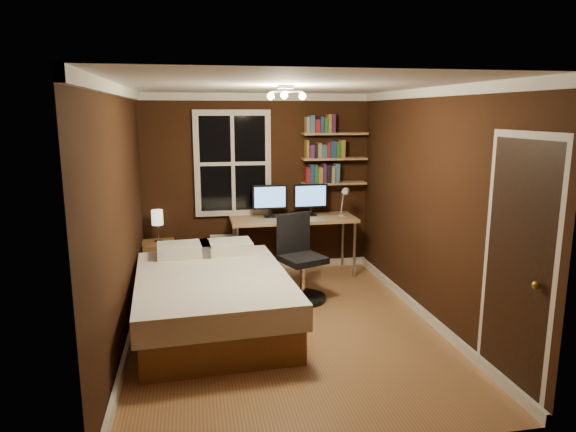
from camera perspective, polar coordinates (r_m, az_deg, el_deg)
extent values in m
plane|color=brown|center=(5.60, -0.42, -12.21)|extent=(4.20, 4.20, 0.00)
cube|color=black|center=(7.27, -3.37, 3.57)|extent=(3.20, 0.04, 2.50)
cube|color=black|center=(5.19, -18.11, -0.19)|extent=(0.04, 4.20, 2.50)
cube|color=black|center=(5.72, 15.55, 1.00)|extent=(0.04, 4.20, 2.50)
cube|color=white|center=(5.13, -0.46, 14.29)|extent=(3.20, 4.20, 0.02)
cube|color=silver|center=(7.16, -6.16, 5.82)|extent=(1.06, 0.06, 1.46)
sphere|color=gold|center=(4.22, 25.84, -6.94)|extent=(0.06, 0.06, 0.06)
cube|color=#9E7C4C|center=(7.37, 5.13, 3.65)|extent=(0.92, 0.22, 0.03)
cube|color=#9E7C4C|center=(7.33, 5.18, 6.36)|extent=(0.92, 0.22, 0.03)
cube|color=#9E7C4C|center=(7.30, 5.23, 9.10)|extent=(0.92, 0.22, 0.03)
cube|color=brown|center=(5.57, -8.29, -10.57)|extent=(1.58, 2.17, 0.33)
cube|color=white|center=(5.47, -8.38, -7.74)|extent=(1.67, 2.23, 0.25)
cube|color=white|center=(6.17, -11.51, -3.70)|extent=(0.63, 0.45, 0.15)
cube|color=white|center=(6.21, -6.90, -3.45)|extent=(0.63, 0.45, 0.15)
cube|color=brown|center=(7.17, -14.09, -4.90)|extent=(0.48, 0.48, 0.54)
cube|color=silver|center=(7.32, -7.14, -4.24)|extent=(0.37, 0.13, 0.55)
cube|color=#9E7C4C|center=(7.08, 0.59, -0.34)|extent=(1.72, 0.65, 0.04)
cylinder|color=beige|center=(6.80, -5.61, -4.46)|extent=(0.04, 0.04, 0.78)
cylinder|color=beige|center=(7.11, 7.40, -3.78)|extent=(0.04, 0.04, 0.78)
cylinder|color=beige|center=(7.34, -6.01, -3.26)|extent=(0.04, 0.04, 0.78)
cylinder|color=beige|center=(7.63, 6.09, -2.69)|extent=(0.04, 0.04, 0.78)
cylinder|color=black|center=(6.33, 1.61, -9.09)|extent=(0.58, 0.58, 0.05)
cylinder|color=silver|center=(6.25, 1.62, -7.03)|extent=(0.06, 0.06, 0.43)
cube|color=black|center=(6.17, 1.63, -4.81)|extent=(0.61, 0.61, 0.07)
cube|color=black|center=(6.27, 0.61, -1.88)|extent=(0.44, 0.21, 0.49)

